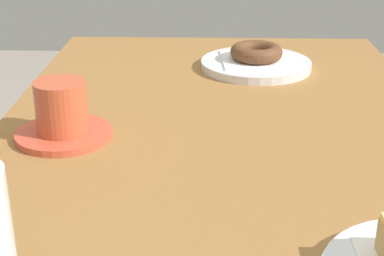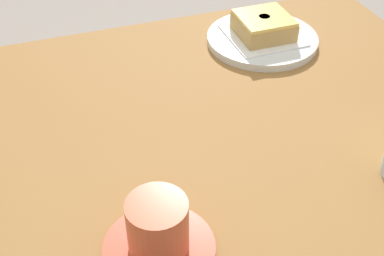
# 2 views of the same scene
# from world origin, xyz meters

# --- Properties ---
(table) EXTENTS (1.18, 0.68, 0.72)m
(table) POSITION_xyz_m (0.00, 0.00, 0.64)
(table) COLOR olive
(table) RESTS_ON ground_plane
(plate_glazed_square) EXTENTS (0.21, 0.21, 0.01)m
(plate_glazed_square) POSITION_xyz_m (0.31, 0.19, 0.73)
(plate_glazed_square) COLOR white
(plate_glazed_square) RESTS_ON table
(napkin_glazed_square) EXTENTS (0.14, 0.14, 0.00)m
(napkin_glazed_square) POSITION_xyz_m (0.31, 0.19, 0.73)
(napkin_glazed_square) COLOR white
(napkin_glazed_square) RESTS_ON plate_glazed_square
(donut_glazed_square) EXTENTS (0.10, 0.10, 0.04)m
(donut_glazed_square) POSITION_xyz_m (0.31, 0.19, 0.76)
(donut_glazed_square) COLOR tan
(donut_glazed_square) RESTS_ON napkin_glazed_square
(coffee_cup) EXTENTS (0.14, 0.14, 0.08)m
(coffee_cup) POSITION_xyz_m (-0.02, -0.23, 0.75)
(coffee_cup) COLOR #D45138
(coffee_cup) RESTS_ON table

